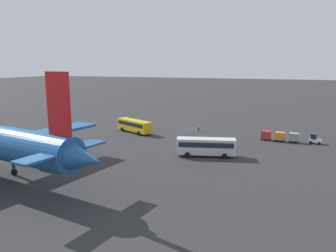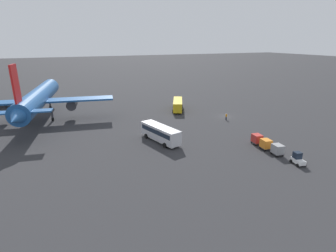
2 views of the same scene
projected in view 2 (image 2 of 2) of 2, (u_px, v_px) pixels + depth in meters
ground_plane at (225, 116)px, 72.55m from camera, size 600.00×600.00×0.00m
airplane at (38, 98)px, 67.07m from camera, size 43.74×37.57×15.75m
shuttle_bus_near at (178, 104)px, 78.43m from camera, size 10.71×6.97×3.08m
shuttle_bus_far at (160, 132)px, 54.13m from camera, size 10.91×5.22×3.31m
baggage_tug at (298, 159)px, 44.37m from camera, size 2.61×2.05×2.10m
worker_person at (226, 117)px, 69.13m from camera, size 0.38×0.38×1.74m
cargo_cart_grey at (278, 149)px, 47.75m from camera, size 2.20×1.93×2.06m
cargo_cart_orange at (266, 144)px, 50.23m from camera, size 2.20×1.93×2.06m
cargo_cart_red at (257, 139)px, 52.86m from camera, size 2.20×1.93×2.06m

